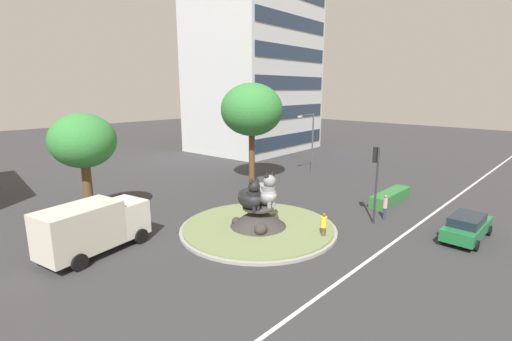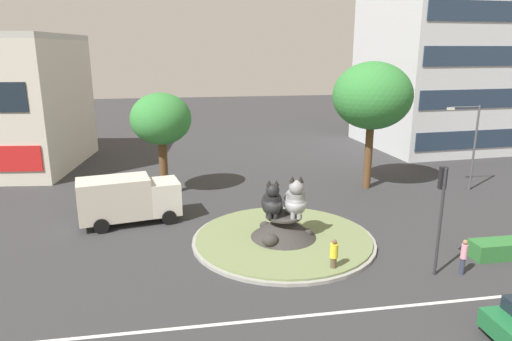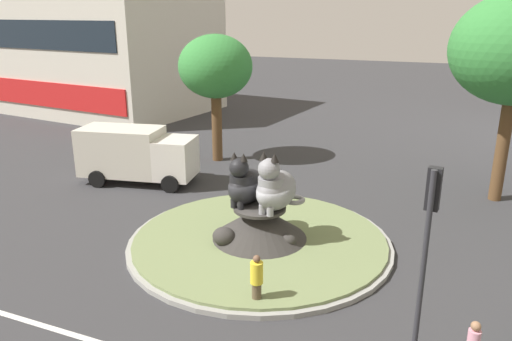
% 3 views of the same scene
% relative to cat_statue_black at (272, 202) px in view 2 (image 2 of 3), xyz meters
% --- Properties ---
extents(ground_plane, '(160.00, 160.00, 0.00)m').
position_rel_cat_statue_black_xyz_m(ground_plane, '(0.66, -0.09, -2.38)').
color(ground_plane, '#333335').
extents(lane_centreline, '(112.00, 0.20, 0.01)m').
position_rel_cat_statue_black_xyz_m(lane_centreline, '(0.66, -7.49, -2.37)').
color(lane_centreline, silver).
rests_on(lane_centreline, ground).
extents(roundabout_island, '(10.31, 10.31, 1.58)m').
position_rel_cat_statue_black_xyz_m(roundabout_island, '(0.65, -0.10, -1.92)').
color(roundabout_island, gray).
rests_on(roundabout_island, ground).
extents(cat_statue_black, '(1.52, 2.13, 2.17)m').
position_rel_cat_statue_black_xyz_m(cat_statue_black, '(0.00, 0.00, 0.00)').
color(cat_statue_black, black).
rests_on(cat_statue_black, roundabout_island).
extents(cat_statue_grey, '(1.73, 2.33, 2.36)m').
position_rel_cat_statue_black_xyz_m(cat_statue_grey, '(1.29, -0.13, 0.07)').
color(cat_statue_grey, gray).
rests_on(cat_statue_grey, roundabout_island).
extents(traffic_light_mast, '(0.34, 0.46, 5.33)m').
position_rel_cat_statue_black_xyz_m(traffic_light_mast, '(6.99, -5.03, 1.33)').
color(traffic_light_mast, '#2D2D33').
rests_on(traffic_light_mast, ground).
extents(broadleaf_tree_behind_island, '(5.91, 5.91, 9.68)m').
position_rel_cat_statue_black_xyz_m(broadleaf_tree_behind_island, '(9.41, 8.87, 4.75)').
color(broadleaf_tree_behind_island, brown).
rests_on(broadleaf_tree_behind_island, ground).
extents(second_tree_near_tower, '(4.36, 4.36, 7.56)m').
position_rel_cat_statue_black_xyz_m(second_tree_near_tower, '(-6.17, 9.75, 3.25)').
color(second_tree_near_tower, brown).
rests_on(second_tree_near_tower, ground).
extents(streetlight_arm, '(2.56, 0.32, 6.50)m').
position_rel_cat_statue_black_xyz_m(streetlight_arm, '(16.72, 7.01, 1.50)').
color(streetlight_arm, '#4C4C51').
rests_on(streetlight_arm, ground).
extents(pedestrian_yellow_shirt, '(0.40, 0.40, 1.74)m').
position_rel_cat_statue_black_xyz_m(pedestrian_yellow_shirt, '(2.20, -4.13, -1.46)').
color(pedestrian_yellow_shirt, brown).
rests_on(pedestrian_yellow_shirt, ground).
extents(pedestrian_pink_shirt, '(0.30, 0.30, 1.79)m').
position_rel_cat_statue_black_xyz_m(pedestrian_pink_shirt, '(8.30, -5.31, -1.40)').
color(pedestrian_pink_shirt, '#33384C').
rests_on(pedestrian_pink_shirt, ground).
extents(delivery_box_truck, '(6.40, 3.52, 2.95)m').
position_rel_cat_statue_black_xyz_m(delivery_box_truck, '(-8.23, 4.32, -0.77)').
color(delivery_box_truck, silver).
rests_on(delivery_box_truck, ground).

